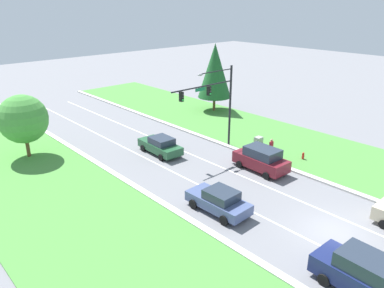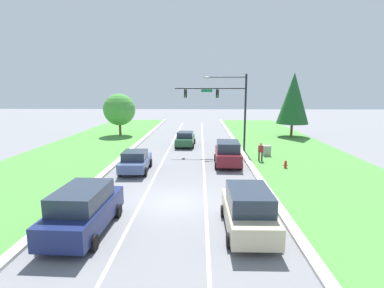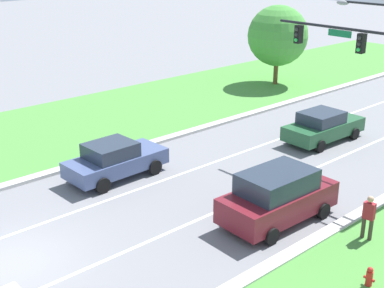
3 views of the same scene
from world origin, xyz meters
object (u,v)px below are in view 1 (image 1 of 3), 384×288
at_px(burgundy_suv, 261,159).
at_px(pedestrian, 271,147).
at_px(slate_blue_sedan, 219,201).
at_px(utility_cabinet, 258,142).
at_px(navy_suv, 368,276).
at_px(forest_sedan, 160,145).
at_px(traffic_signal_mast, 215,97).
at_px(conifer_near_right_tree, 215,71).
at_px(fire_hydrant, 303,156).
at_px(oak_near_left_tree, 23,119).

distance_m(burgundy_suv, pedestrian, 3.20).
xyz_separation_m(slate_blue_sedan, utility_cabinet, (11.21, 5.59, -0.31)).
distance_m(navy_suv, forest_sedan, 20.78).
relative_size(traffic_signal_mast, navy_suv, 1.50).
relative_size(utility_cabinet, conifer_near_right_tree, 0.12).
bearing_deg(utility_cabinet, pedestrian, -114.61).
height_order(forest_sedan, slate_blue_sedan, slate_blue_sedan).
relative_size(forest_sedan, utility_cabinet, 4.57).
xyz_separation_m(utility_cabinet, conifer_near_right_tree, (5.79, 11.67, 4.57)).
xyz_separation_m(navy_suv, burgundy_suv, (7.41, 12.09, -0.03)).
bearing_deg(traffic_signal_mast, conifer_near_right_tree, 44.71).
bearing_deg(burgundy_suv, slate_blue_sedan, -161.39).
bearing_deg(fire_hydrant, conifer_near_right_tree, 71.98).
bearing_deg(oak_near_left_tree, traffic_signal_mast, -37.22).
relative_size(navy_suv, forest_sedan, 1.09).
bearing_deg(conifer_near_right_tree, traffic_signal_mast, -135.29).
xyz_separation_m(conifer_near_right_tree, oak_near_left_tree, (-22.90, 0.62, -1.54)).
distance_m(navy_suv, burgundy_suv, 14.18).
xyz_separation_m(traffic_signal_mast, pedestrian, (2.80, -4.37, -4.18)).
relative_size(utility_cabinet, oak_near_left_tree, 0.18).
distance_m(fire_hydrant, oak_near_left_tree, 24.59).
height_order(burgundy_suv, oak_near_left_tree, oak_near_left_tree).
relative_size(traffic_signal_mast, forest_sedan, 1.64).
height_order(traffic_signal_mast, pedestrian, traffic_signal_mast).
distance_m(burgundy_suv, oak_near_left_tree, 20.63).
bearing_deg(burgundy_suv, fire_hydrant, -12.65).
height_order(fire_hydrant, conifer_near_right_tree, conifer_near_right_tree).
xyz_separation_m(slate_blue_sedan, fire_hydrant, (11.72, 1.04, -0.48)).
distance_m(traffic_signal_mast, navy_suv, 19.65).
xyz_separation_m(utility_cabinet, pedestrian, (-1.00, -2.19, 0.42)).
bearing_deg(conifer_near_right_tree, fire_hydrant, -108.02).
relative_size(utility_cabinet, pedestrian, 0.61).
distance_m(burgundy_suv, forest_sedan, 9.27).
bearing_deg(fire_hydrant, forest_sedan, 131.37).
height_order(traffic_signal_mast, oak_near_left_tree, traffic_signal_mast).
height_order(navy_suv, oak_near_left_tree, oak_near_left_tree).
bearing_deg(oak_near_left_tree, forest_sedan, -38.34).
distance_m(forest_sedan, oak_near_left_tree, 12.07).
bearing_deg(forest_sedan, burgundy_suv, -62.90).
height_order(pedestrian, oak_near_left_tree, oak_near_left_tree).
distance_m(navy_suv, oak_near_left_tree, 28.48).
bearing_deg(traffic_signal_mast, slate_blue_sedan, -133.63).
bearing_deg(conifer_near_right_tree, utility_cabinet, -116.37).
height_order(pedestrian, fire_hydrant, pedestrian).
distance_m(slate_blue_sedan, fire_hydrant, 11.77).
xyz_separation_m(navy_suv, fire_hydrant, (11.88, 10.94, -0.70)).
relative_size(burgundy_suv, fire_hydrant, 6.64).
bearing_deg(utility_cabinet, slate_blue_sedan, -153.49).
distance_m(utility_cabinet, fire_hydrant, 4.58).
height_order(forest_sedan, fire_hydrant, forest_sedan).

